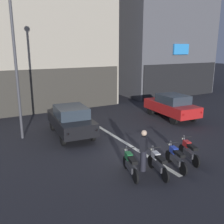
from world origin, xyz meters
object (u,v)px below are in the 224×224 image
Objects in this scene: car_black_crossing_near at (71,120)px; person_by_motorcycles at (143,150)px; car_red_parked_kerbside at (172,106)px; street_lamp at (15,55)px; motorcycle_white_row_left_mid at (158,163)px; motorcycle_red_row_right_mid at (189,151)px; motorcycle_green_row_leftmost at (130,164)px; motorcycle_blue_row_centre at (176,157)px; car_silver_down_street at (78,92)px.

person_by_motorcycles reaches higher than car_black_crossing_near.
car_red_parked_kerbside is 0.59× the size of street_lamp.
motorcycle_white_row_left_mid is at bearing -60.20° from street_lamp.
car_black_crossing_near reaches higher than motorcycle_red_row_right_mid.
motorcycle_green_row_leftmost is at bearing -141.76° from car_red_parked_kerbside.
person_by_motorcycles is (1.01, -5.30, -0.03)m from car_black_crossing_near.
car_red_parked_kerbside reaches higher than motorcycle_blue_row_centre.
car_black_crossing_near and car_red_parked_kerbside have the same top height.
street_lamp is 7.80m from motorcycle_green_row_leftmost.
car_silver_down_street is at bearing 84.42° from motorcycle_blue_row_centre.
car_red_parked_kerbside is (7.14, -0.02, 0.00)m from car_black_crossing_near.
car_red_parked_kerbside is at bearing 38.24° from motorcycle_green_row_leftmost.
car_black_crossing_near is at bearing -17.94° from street_lamp.
motorcycle_green_row_leftmost and motorcycle_red_row_right_mid have the same top height.
person_by_motorcycles is at bearing 160.64° from motorcycle_blue_row_centre.
person_by_motorcycles reaches higher than car_red_parked_kerbside.
car_silver_down_street is 2.57× the size of motorcycle_blue_row_centre.
motorcycle_green_row_leftmost is 2.84m from motorcycle_red_row_right_mid.
car_silver_down_street is at bearing 78.95° from person_by_motorcycles.
motorcycle_green_row_leftmost is at bearing 176.88° from motorcycle_red_row_right_mid.
motorcycle_white_row_left_mid is 1.01× the size of motorcycle_blue_row_centre.
car_red_parked_kerbside is 8.09m from person_by_motorcycles.
car_red_parked_kerbside is 8.85m from car_silver_down_street.
motorcycle_blue_row_centre is at bearing -54.15° from street_lamp.
car_silver_down_street is at bearing 76.44° from motorcycle_green_row_leftmost.
person_by_motorcycles is (-2.21, 0.21, 0.40)m from motorcycle_red_row_right_mid.
car_silver_down_street is 0.59× the size of street_lamp.
motorcycle_green_row_leftmost is 1.01× the size of motorcycle_red_row_right_mid.
car_black_crossing_near is 5.96m from motorcycle_white_row_left_mid.
street_lamp is 7.82m from person_by_motorcycles.
motorcycle_red_row_right_mid is (-0.41, -13.61, -0.43)m from car_silver_down_street.
car_red_parked_kerbside and car_silver_down_street have the same top height.
motorcycle_white_row_left_mid is 1.92m from motorcycle_red_row_right_mid.
street_lamp is at bearing 175.17° from car_red_parked_kerbside.
motorcycle_red_row_right_mid is at bearing -91.71° from car_silver_down_street.
motorcycle_blue_row_centre is at bearing -11.68° from motorcycle_green_row_leftmost.
car_red_parked_kerbside is at bearing 40.71° from person_by_motorcycles.
street_lamp is (-6.07, -7.31, 3.45)m from car_silver_down_street.
street_lamp reaches higher than motorcycle_red_row_right_mid.
car_black_crossing_near is 5.38m from motorcycle_green_row_leftmost.
motorcycle_red_row_right_mid is at bearing -59.69° from car_black_crossing_near.
street_lamp is (-9.59, 0.81, 3.45)m from car_red_parked_kerbside.
car_black_crossing_near is at bearing -114.10° from car_silver_down_street.
person_by_motorcycles reaches higher than motorcycle_green_row_leftmost.
car_silver_down_street is at bearing 80.60° from motorcycle_white_row_left_mid.
street_lamp is at bearing 131.99° from motorcycle_red_row_right_mid.
motorcycle_red_row_right_mid is (-3.93, -5.49, -0.43)m from car_red_parked_kerbside.
motorcycle_blue_row_centre is at bearing 3.45° from motorcycle_white_row_left_mid.
person_by_motorcycles is at bearing -101.05° from car_silver_down_street.
car_red_parked_kerbside is 1.00× the size of car_silver_down_street.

